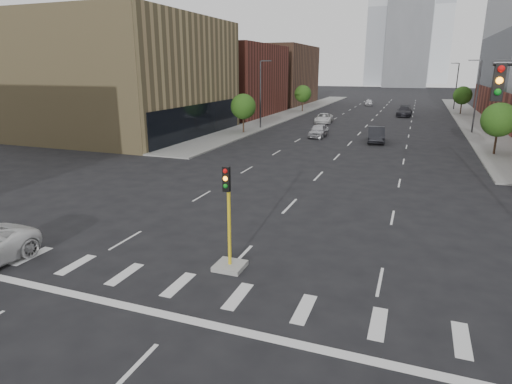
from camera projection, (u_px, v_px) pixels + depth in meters
The scene contains 21 objects.
sidewalk_left_far at pixel (296, 112), 81.41m from camera, with size 5.00×92.00×0.15m, color gray.
sidewalk_right_far at pixel (470, 118), 71.33m from camera, with size 5.00×92.00×0.15m, color gray.
building_left_mid at pixel (127, 77), 53.10m from camera, with size 20.00×24.00×14.00m, color #9B8658.
building_left_far_a at pixel (218, 80), 76.77m from camera, with size 20.00×22.00×12.00m, color brown.
building_left_far_b at pixel (265, 75), 100.02m from camera, with size 20.00×24.00×13.00m, color brown.
tower_left at pixel (395, 9), 200.67m from camera, with size 22.00×22.00×70.00m, color #B2B7BC.
tower_right at pixel (435, 6), 229.22m from camera, with size 20.00×20.00×80.00m, color #B2B7BC.
tower_mid at pixel (409, 34), 183.62m from camera, with size 18.00×18.00×44.00m, color slate.
median_traffic_signal at pixel (229, 247), 17.62m from camera, with size 1.20×1.20×4.40m.
streetlight_right_a at pixel (476, 94), 53.40m from camera, with size 1.60×0.22×9.07m.
streetlight_right_b at pixel (456, 84), 84.89m from camera, with size 1.60×0.22×9.07m.
streetlight_left at pixel (261, 92), 57.91m from camera, with size 1.60×0.22×9.07m.
tree_left_near at pixel (243, 107), 54.06m from camera, with size 3.20×3.20×4.85m.
tree_left_far at pixel (303, 94), 81.05m from camera, with size 3.20×3.20×4.85m.
tree_right_near at pixel (499, 120), 40.16m from camera, with size 3.20×3.20×4.85m.
tree_right_far at pixel (463, 95), 76.14m from camera, with size 3.20×3.20×4.85m.
car_near_left at pixel (318, 131), 51.86m from camera, with size 1.85×4.60×1.57m, color #B4B4B9.
car_mid_right at pixel (376, 135), 48.21m from camera, with size 1.80×5.18×1.71m, color black.
car_far_left at pixel (324, 118), 65.19m from camera, with size 2.38×5.15×1.43m, color silver.
car_deep_right at pixel (404, 111), 74.09m from camera, with size 2.39×5.89×1.71m, color black.
car_distant at pixel (369, 102), 95.53m from camera, with size 1.63×4.06×1.38m, color silver.
Camera 1 is at (6.73, -5.90, 8.07)m, focal length 30.00 mm.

